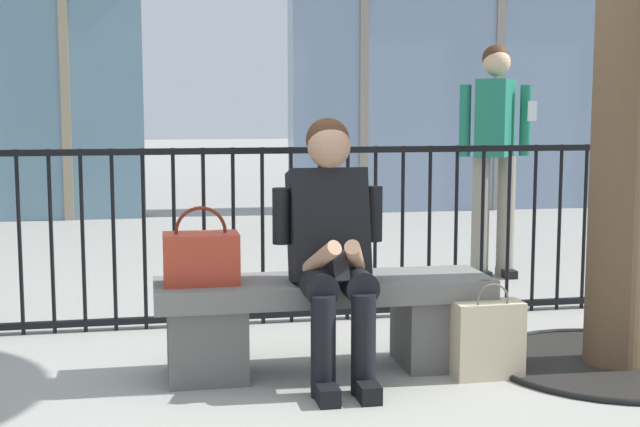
# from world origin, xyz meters

# --- Properties ---
(ground_plane) EXTENTS (60.00, 60.00, 0.00)m
(ground_plane) POSITION_xyz_m (0.00, 0.00, 0.00)
(ground_plane) COLOR #9E9B93
(stone_bench) EXTENTS (1.60, 0.44, 0.45)m
(stone_bench) POSITION_xyz_m (0.00, 0.00, 0.27)
(stone_bench) COLOR slate
(stone_bench) RESTS_ON ground
(seated_person_with_phone) EXTENTS (0.52, 0.66, 1.21)m
(seated_person_with_phone) POSITION_xyz_m (0.01, -0.13, 0.65)
(seated_person_with_phone) COLOR black
(seated_person_with_phone) RESTS_ON ground
(handbag_on_bench) EXTENTS (0.34, 0.20, 0.36)m
(handbag_on_bench) POSITION_xyz_m (-0.58, -0.01, 0.57)
(handbag_on_bench) COLOR #B23823
(handbag_on_bench) RESTS_ON stone_bench
(shopping_bag) EXTENTS (0.32, 0.15, 0.46)m
(shopping_bag) POSITION_xyz_m (0.73, -0.25, 0.19)
(shopping_bag) COLOR beige
(shopping_bag) RESTS_ON ground
(bystander_at_railing) EXTENTS (0.55, 0.44, 1.71)m
(bystander_at_railing) POSITION_xyz_m (1.70, 2.07, 1.00)
(bystander_at_railing) COLOR gray
(bystander_at_railing) RESTS_ON ground
(plaza_railing) EXTENTS (8.10, 0.04, 1.03)m
(plaza_railing) POSITION_xyz_m (0.00, 0.97, 0.52)
(plaza_railing) COLOR black
(plaza_railing) RESTS_ON ground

